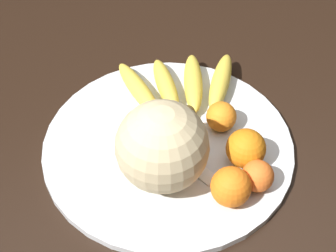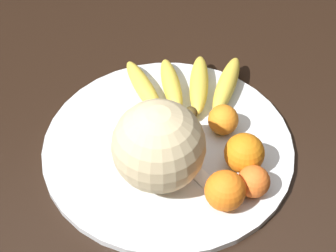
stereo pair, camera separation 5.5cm
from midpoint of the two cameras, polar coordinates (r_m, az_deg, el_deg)
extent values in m
cube|color=black|center=(1.12, 3.81, -1.46)|extent=(1.65, 0.91, 0.04)
cube|color=black|center=(1.97, 10.80, 8.14)|extent=(0.07, 0.07, 0.71)
cube|color=black|center=(1.91, -11.29, 6.68)|extent=(0.07, 0.07, 0.71)
cylinder|color=silver|center=(1.07, 1.48, -2.14)|extent=(0.47, 0.47, 0.01)
torus|color=#47382D|center=(1.06, 1.49, -2.10)|extent=(0.47, 0.47, 0.01)
sphere|color=beige|center=(0.95, 0.71, -2.11)|extent=(0.16, 0.16, 0.16)
sphere|color=#473819|center=(1.09, 3.52, 1.26)|extent=(0.03, 0.03, 0.03)
ellipsoid|color=gold|center=(1.16, 7.33, 4.13)|extent=(0.17, 0.11, 0.04)
ellipsoid|color=gold|center=(1.15, 4.54, 4.22)|extent=(0.18, 0.07, 0.04)
ellipsoid|color=gold|center=(1.15, 1.72, 4.14)|extent=(0.16, 0.05, 0.04)
ellipsoid|color=gold|center=(1.14, -1.08, 3.88)|extent=(0.18, 0.09, 0.04)
sphere|color=orange|center=(1.01, 9.31, -2.78)|extent=(0.07, 0.07, 0.07)
sphere|color=orange|center=(1.07, 7.10, 0.60)|extent=(0.06, 0.06, 0.06)
sphere|color=orange|center=(0.96, 7.49, -6.58)|extent=(0.07, 0.07, 0.07)
sphere|color=orange|center=(0.98, 10.30, -5.62)|extent=(0.06, 0.06, 0.06)
sphere|color=orange|center=(1.06, 1.28, 0.25)|extent=(0.06, 0.06, 0.06)
cube|color=white|center=(1.02, 4.23, -4.57)|extent=(0.09, 0.07, 0.00)
camera|label=1|loc=(0.03, -88.45, 1.65)|focal=60.00mm
camera|label=2|loc=(0.03, 91.55, -1.65)|focal=60.00mm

